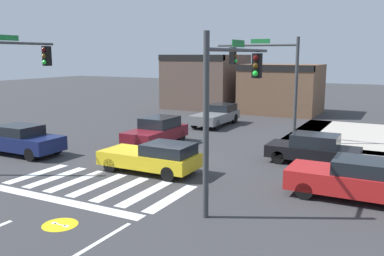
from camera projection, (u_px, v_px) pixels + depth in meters
ground_plane at (160, 159)px, 20.01m from camera, size 120.00×120.00×0.00m
crosswalk_near at (98, 185)px, 16.08m from camera, size 7.06×3.14×0.01m
bike_detector_marking at (60, 225)px, 12.30m from camera, size 1.05×1.05×0.01m
curb_corner_northeast at (368, 139)px, 24.35m from camera, size 10.00×10.60×0.15m
storefront_row at (234, 84)px, 38.08m from camera, size 13.88×7.02×4.97m
traffic_signal_northeast at (267, 71)px, 22.98m from camera, size 4.71×0.32×5.90m
traffic_signal_southwest at (5, 75)px, 18.27m from camera, size 0.32×4.77×5.94m
traffic_signal_southeast at (233, 87)px, 14.01m from camera, size 0.32×5.69×5.65m
car_maroon at (157, 131)px, 23.05m from camera, size 1.83×4.22×1.53m
car_gray at (217, 115)px, 29.59m from camera, size 1.88×4.76×1.42m
car_yellow at (153, 157)px, 17.66m from camera, size 4.25×1.82×1.33m
car_navy at (22, 140)px, 20.88m from camera, size 4.25×1.83×1.48m
car_black at (313, 149)px, 19.07m from camera, size 4.11×1.71×1.39m
car_red at (359, 179)px, 14.31m from camera, size 4.63×1.85×1.44m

